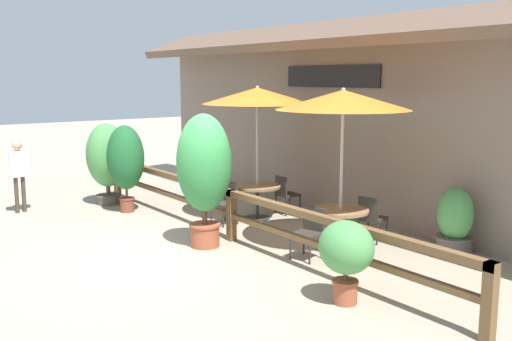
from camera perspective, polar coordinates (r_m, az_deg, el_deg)
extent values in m
plane|color=#9E937F|center=(10.10, -7.42, -7.95)|extent=(60.00, 60.00, 0.00)
cube|color=gray|center=(12.32, 9.66, 3.67)|extent=(14.00, 0.40, 3.60)
cube|color=brown|center=(11.90, 8.06, 13.52)|extent=(14.28, 1.48, 0.70)
cube|color=black|center=(12.43, 7.47, 9.31)|extent=(2.76, 0.04, 0.46)
cube|color=brown|center=(10.41, -2.50, -2.26)|extent=(10.40, 0.14, 0.11)
cube|color=brown|center=(10.51, -2.48, -4.51)|extent=(10.40, 0.10, 0.09)
cube|color=brown|center=(14.93, -13.71, -0.62)|extent=(0.14, 0.14, 0.95)
cube|color=brown|center=(10.51, -2.48, -4.51)|extent=(0.14, 0.14, 0.95)
cube|color=brown|center=(7.10, 22.30, -12.11)|extent=(0.14, 0.14, 0.95)
cylinder|color=#B7B2A8|center=(11.97, 0.14, 0.96)|extent=(0.06, 0.06, 2.49)
cone|color=orange|center=(11.85, 0.14, 7.49)|extent=(2.30, 2.30, 0.34)
sphere|color=#B2ADA3|center=(11.85, 0.14, 8.31)|extent=(0.07, 0.07, 0.07)
cylinder|color=olive|center=(12.06, 0.13, -1.62)|extent=(0.99, 0.99, 0.05)
cylinder|color=#333333|center=(12.14, 0.13, -3.29)|extent=(0.07, 0.07, 0.67)
cylinder|color=#333333|center=(12.21, 0.13, -4.76)|extent=(0.54, 0.54, 0.03)
cube|color=#332D28|center=(11.68, -3.21, -3.34)|extent=(0.47, 0.47, 0.05)
cube|color=#332D28|center=(11.75, -2.51, -2.14)|extent=(0.40, 0.08, 0.40)
cylinder|color=#2D2D2D|center=(11.76, -4.50, -4.41)|extent=(0.04, 0.04, 0.40)
cylinder|color=#2D2D2D|center=(11.47, -3.30, -4.74)|extent=(0.04, 0.04, 0.40)
cylinder|color=#2D2D2D|center=(11.99, -3.09, -4.12)|extent=(0.04, 0.04, 0.40)
cylinder|color=#2D2D2D|center=(11.71, -1.88, -4.43)|extent=(0.04, 0.04, 0.40)
cube|color=#332D28|center=(12.60, 3.21, -2.41)|extent=(0.45, 0.45, 0.05)
cube|color=#332D28|center=(12.44, 2.52, -1.50)|extent=(0.40, 0.06, 0.40)
cylinder|color=#2D2D2D|center=(12.61, 4.41, -3.46)|extent=(0.04, 0.04, 0.40)
cylinder|color=#2D2D2D|center=(12.90, 3.38, -3.16)|extent=(0.04, 0.04, 0.40)
cylinder|color=#2D2D2D|center=(12.38, 3.02, -3.68)|extent=(0.04, 0.04, 0.40)
cylinder|color=#2D2D2D|center=(12.69, 2.00, -3.36)|extent=(0.04, 0.04, 0.40)
cylinder|color=#B7B2A8|center=(9.92, 8.52, -0.88)|extent=(0.06, 0.06, 2.49)
cone|color=orange|center=(9.78, 8.71, 7.00)|extent=(2.30, 2.30, 0.34)
sphere|color=#B2ADA3|center=(9.77, 8.74, 7.99)|extent=(0.07, 0.07, 0.07)
cylinder|color=olive|center=(10.03, 8.44, -3.97)|extent=(0.99, 0.99, 0.05)
cylinder|color=#333333|center=(10.12, 8.39, -5.96)|extent=(0.07, 0.07, 0.67)
cylinder|color=#333333|center=(10.21, 8.35, -7.69)|extent=(0.54, 0.54, 0.03)
cube|color=#332D28|center=(9.48, 5.10, -6.36)|extent=(0.51, 0.51, 0.05)
cube|color=#332D28|center=(9.58, 5.76, -4.82)|extent=(0.40, 0.13, 0.40)
cylinder|color=#2D2D2D|center=(9.50, 3.47, -7.73)|extent=(0.04, 0.04, 0.40)
cylinder|color=#2D2D2D|center=(9.29, 5.39, -8.15)|extent=(0.04, 0.04, 0.40)
cylinder|color=#2D2D2D|center=(9.80, 4.79, -7.22)|extent=(0.04, 0.04, 0.40)
cylinder|color=#2D2D2D|center=(9.60, 6.67, -7.60)|extent=(0.04, 0.04, 0.40)
cube|color=#332D28|center=(10.70, 11.61, -4.71)|extent=(0.51, 0.51, 0.05)
cube|color=#332D28|center=(10.48, 11.16, -3.72)|extent=(0.40, 0.13, 0.40)
cylinder|color=#2D2D2D|center=(10.84, 12.93, -5.81)|extent=(0.04, 0.04, 0.40)
cylinder|color=#2D2D2D|center=(11.00, 11.15, -5.52)|extent=(0.04, 0.04, 0.40)
cylinder|color=#2D2D2D|center=(10.51, 12.00, -6.25)|extent=(0.04, 0.04, 0.40)
cylinder|color=#2D2D2D|center=(10.68, 10.18, -5.94)|extent=(0.04, 0.04, 0.40)
cylinder|color=#564C47|center=(14.04, -14.51, -2.80)|extent=(0.55, 0.55, 0.22)
cylinder|color=#564C47|center=(14.02, -14.53, -2.43)|extent=(0.59, 0.59, 0.04)
cylinder|color=brown|center=(13.97, -14.57, -1.45)|extent=(0.10, 0.10, 0.45)
ellipsoid|color=#4C934C|center=(13.86, -14.69, 1.51)|extent=(1.05, 0.95, 1.50)
cylinder|color=#9E4C33|center=(7.86, 8.89, -11.87)|extent=(0.33, 0.33, 0.32)
cylinder|color=#9E4C33|center=(7.81, 8.92, -10.91)|extent=(0.35, 0.35, 0.04)
cylinder|color=brown|center=(7.76, 8.94, -10.04)|extent=(0.06, 0.06, 0.21)
ellipsoid|color=#4C934C|center=(7.66, 9.01, -7.59)|extent=(0.77, 0.70, 0.71)
cylinder|color=brown|center=(13.11, -12.76, -3.35)|extent=(0.31, 0.31, 0.32)
cylinder|color=brown|center=(13.08, -12.78, -2.75)|extent=(0.33, 0.33, 0.04)
cylinder|color=brown|center=(13.04, -12.82, -1.75)|extent=(0.06, 0.06, 0.43)
ellipsoid|color=#1E5B2D|center=(12.92, -12.93, 1.28)|extent=(0.90, 0.81, 1.43)
cylinder|color=#9E4C33|center=(10.25, -5.13, -6.44)|extent=(0.51, 0.51, 0.41)
cylinder|color=#9E4C33|center=(10.20, -5.14, -5.44)|extent=(0.56, 0.56, 0.04)
cylinder|color=brown|center=(10.13, -5.17, -3.92)|extent=(0.09, 0.09, 0.52)
ellipsoid|color=#338442|center=(9.98, -5.23, 0.76)|extent=(1.04, 0.94, 1.72)
cylinder|color=#564C47|center=(10.28, 19.15, -7.13)|extent=(0.57, 0.57, 0.33)
cylinder|color=#564C47|center=(10.24, 19.20, -6.36)|extent=(0.61, 0.61, 0.04)
ellipsoid|color=#4C934C|center=(10.14, 19.32, -4.12)|extent=(0.61, 0.55, 0.92)
cylinder|color=#42382D|center=(13.71, -22.82, -2.27)|extent=(0.09, 0.09, 0.81)
cylinder|color=#42382D|center=(13.77, -22.21, -2.18)|extent=(0.09, 0.09, 0.81)
cube|color=silver|center=(13.63, -22.70, 0.64)|extent=(0.27, 0.47, 0.57)
cylinder|color=silver|center=(13.53, -23.66, 0.52)|extent=(0.07, 0.07, 0.55)
cylinder|color=silver|center=(13.73, -21.75, 0.76)|extent=(0.07, 0.07, 0.55)
sphere|color=tan|center=(13.58, -22.81, 2.34)|extent=(0.22, 0.22, 0.22)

